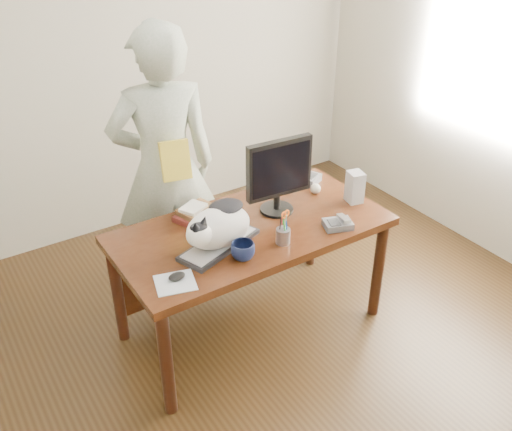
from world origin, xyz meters
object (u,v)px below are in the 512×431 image
(desk, at_px, (244,241))
(mouse, at_px, (177,276))
(keyboard, at_px, (219,244))
(coffee_mug, at_px, (243,251))
(cat, at_px, (217,226))
(baseball, at_px, (316,189))
(phone, at_px, (338,224))
(pen_cup, at_px, (283,234))
(monitor, at_px, (279,173))
(speaker, at_px, (355,187))
(person, at_px, (165,169))
(calculator, at_px, (305,177))
(book_stack, at_px, (195,213))

(desk, bearing_deg, mouse, -152.99)
(keyboard, distance_m, coffee_mug, 0.18)
(cat, relative_size, baseball, 7.00)
(coffee_mug, distance_m, phone, 0.63)
(baseball, bearing_deg, cat, -166.49)
(pen_cup, bearing_deg, mouse, 178.51)
(desk, bearing_deg, phone, -40.57)
(coffee_mug, bearing_deg, keyboard, 105.81)
(cat, xyz_separation_m, monitor, (0.50, 0.14, 0.13))
(keyboard, height_order, monitor, monitor)
(speaker, xyz_separation_m, baseball, (-0.14, 0.21, -0.07))
(keyboard, relative_size, person, 0.29)
(pen_cup, relative_size, person, 0.11)
(monitor, relative_size, speaker, 2.35)
(cat, relative_size, monitor, 1.00)
(keyboard, height_order, calculator, calculator)
(phone, distance_m, person, 1.14)
(monitor, bearing_deg, desk, 178.16)
(monitor, distance_m, calculator, 0.51)
(pen_cup, distance_m, coffee_mug, 0.27)
(mouse, height_order, speaker, speaker)
(desk, distance_m, coffee_mug, 0.44)
(phone, relative_size, baseball, 2.85)
(cat, bearing_deg, mouse, -176.24)
(desk, relative_size, calculator, 7.25)
(speaker, bearing_deg, monitor, 174.90)
(monitor, bearing_deg, calculator, 35.63)
(calculator, bearing_deg, coffee_mug, -170.90)
(cat, bearing_deg, book_stack, 62.57)
(desk, bearing_deg, cat, -149.03)
(keyboard, height_order, cat, cat)
(coffee_mug, relative_size, book_stack, 0.47)
(book_stack, bearing_deg, pen_cup, -80.46)
(cat, height_order, speaker, cat)
(coffee_mug, xyz_separation_m, speaker, (0.91, 0.15, 0.05))
(desk, xyz_separation_m, person, (-0.24, 0.56, 0.32))
(baseball, relative_size, book_stack, 0.25)
(pen_cup, relative_size, phone, 1.07)
(desk, height_order, phone, phone)
(coffee_mug, xyz_separation_m, person, (-0.02, 0.89, 0.12))
(keyboard, xyz_separation_m, baseball, (0.82, 0.19, 0.02))
(pen_cup, height_order, book_stack, pen_cup)
(desk, height_order, book_stack, book_stack)
(cat, distance_m, monitor, 0.54)
(keyboard, bearing_deg, phone, -36.09)
(pen_cup, bearing_deg, book_stack, 119.43)
(mouse, relative_size, phone, 0.54)
(keyboard, relative_size, pen_cup, 2.60)
(keyboard, distance_m, mouse, 0.36)
(book_stack, bearing_deg, desk, -59.02)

